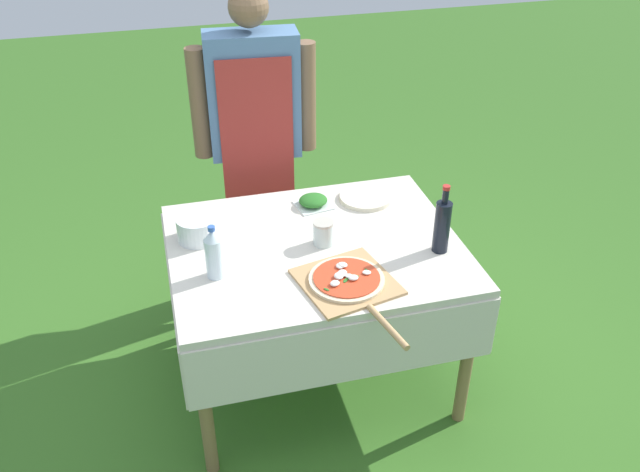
# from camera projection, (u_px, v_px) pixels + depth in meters

# --- Properties ---
(ground_plane) EXTENTS (12.00, 12.00, 0.00)m
(ground_plane) POSITION_uv_depth(u_px,v_px,m) (316.00, 373.00, 3.22)
(ground_plane) COLOR #386B23
(prep_table) EXTENTS (1.22, 0.98, 0.74)m
(prep_table) POSITION_uv_depth(u_px,v_px,m) (315.00, 263.00, 2.87)
(prep_table) COLOR beige
(prep_table) RESTS_ON ground
(person_cook) EXTENTS (0.60, 0.23, 1.61)m
(person_cook) POSITION_uv_depth(u_px,v_px,m) (255.00, 126.00, 3.31)
(person_cook) COLOR #70604C
(person_cook) RESTS_ON ground
(pizza_on_peel) EXTENTS (0.41, 0.61, 0.05)m
(pizza_on_peel) POSITION_uv_depth(u_px,v_px,m) (348.00, 282.00, 2.58)
(pizza_on_peel) COLOR tan
(pizza_on_peel) RESTS_ON prep_table
(oil_bottle) EXTENTS (0.07, 0.07, 0.30)m
(oil_bottle) POSITION_uv_depth(u_px,v_px,m) (442.00, 225.00, 2.72)
(oil_bottle) COLOR black
(oil_bottle) RESTS_ON prep_table
(water_bottle) EXTENTS (0.07, 0.07, 0.23)m
(water_bottle) POSITION_uv_depth(u_px,v_px,m) (214.00, 253.00, 2.58)
(water_bottle) COLOR silver
(water_bottle) RESTS_ON prep_table
(herb_container) EXTENTS (0.18, 0.17, 0.05)m
(herb_container) POSITION_uv_depth(u_px,v_px,m) (313.00, 201.00, 3.07)
(herb_container) COLOR silver
(herb_container) RESTS_ON prep_table
(mixing_tub) EXTENTS (0.17, 0.17, 0.10)m
(mixing_tub) POSITION_uv_depth(u_px,v_px,m) (197.00, 228.00, 2.82)
(mixing_tub) COLOR silver
(mixing_tub) RESTS_ON prep_table
(plate_stack) EXTENTS (0.24, 0.24, 0.02)m
(plate_stack) POSITION_uv_depth(u_px,v_px,m) (366.00, 197.00, 3.13)
(plate_stack) COLOR beige
(plate_stack) RESTS_ON prep_table
(sauce_jar) EXTENTS (0.09, 0.09, 0.11)m
(sauce_jar) POSITION_uv_depth(u_px,v_px,m) (324.00, 235.00, 2.79)
(sauce_jar) COLOR silver
(sauce_jar) RESTS_ON prep_table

